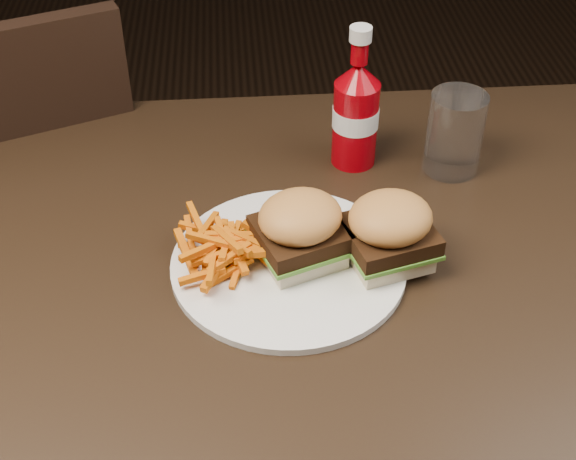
{
  "coord_description": "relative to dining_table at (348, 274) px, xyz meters",
  "views": [
    {
      "loc": [
        -0.13,
        -0.71,
        1.4
      ],
      "look_at": [
        -0.07,
        0.01,
        0.8
      ],
      "focal_mm": 50.0,
      "sensor_mm": 36.0,
      "label": 1
    }
  ],
  "objects": [
    {
      "name": "sandwich_half_a",
      "position": [
        -0.06,
        0.0,
        0.04
      ],
      "size": [
        0.11,
        0.11,
        0.02
      ],
      "primitive_type": "cube",
      "rotation": [
        0.0,
        0.0,
        0.36
      ],
      "color": "beige",
      "rests_on": "plate"
    },
    {
      "name": "plate",
      "position": [
        -0.07,
        -0.0,
        0.03
      ],
      "size": [
        0.28,
        0.28,
        0.01
      ],
      "primitive_type": "cylinder",
      "color": "white",
      "rests_on": "dining_table"
    },
    {
      "name": "fries_pile",
      "position": [
        -0.15,
        0.0,
        0.05
      ],
      "size": [
        0.14,
        0.14,
        0.04
      ],
      "primitive_type": null,
      "rotation": [
        0.0,
        0.0,
        0.4
      ],
      "color": "#CC8007",
      "rests_on": "plate"
    },
    {
      "name": "dining_table",
      "position": [
        0.0,
        0.0,
        0.0
      ],
      "size": [
        1.2,
        0.8,
        0.04
      ],
      "primitive_type": "cube",
      "color": "black",
      "rests_on": "ground"
    },
    {
      "name": "ketchup_bottle",
      "position": [
        0.03,
        0.21,
        0.08
      ],
      "size": [
        0.06,
        0.06,
        0.12
      ],
      "primitive_type": "cylinder",
      "rotation": [
        0.0,
        0.0,
        -0.04
      ],
      "color": "#900009",
      "rests_on": "dining_table"
    },
    {
      "name": "chair_far",
      "position": [
        -0.57,
        0.5,
        -0.3
      ],
      "size": [
        0.59,
        0.59,
        0.04
      ],
      "primitive_type": "cube",
      "rotation": [
        0.0,
        0.0,
        3.51
      ],
      "color": "black",
      "rests_on": "ground"
    },
    {
      "name": "tumbler",
      "position": [
        0.17,
        0.18,
        0.08
      ],
      "size": [
        0.1,
        0.1,
        0.12
      ],
      "primitive_type": "cylinder",
      "rotation": [
        0.0,
        0.0,
        0.33
      ],
      "color": "white",
      "rests_on": "dining_table"
    },
    {
      "name": "sandwich_half_b",
      "position": [
        0.04,
        -0.01,
        0.04
      ],
      "size": [
        0.11,
        0.1,
        0.02
      ],
      "primitive_type": "cube",
      "rotation": [
        0.0,
        0.0,
        0.27
      ],
      "color": "beige",
      "rests_on": "plate"
    }
  ]
}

